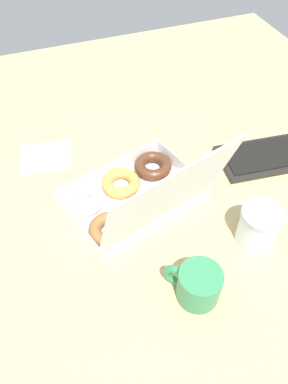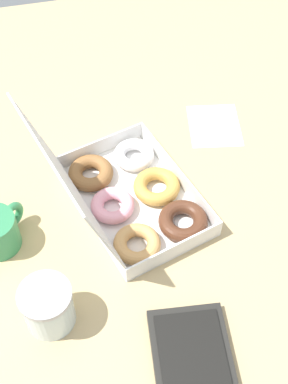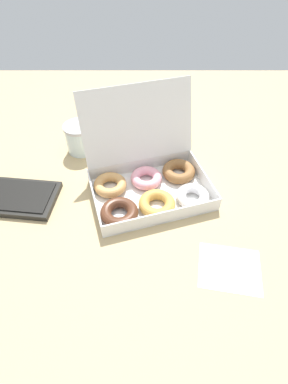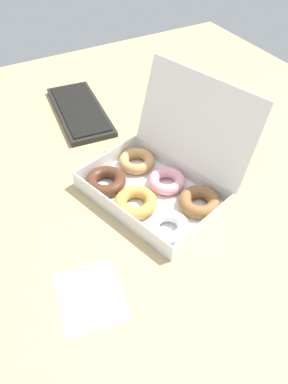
{
  "view_description": "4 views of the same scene",
  "coord_description": "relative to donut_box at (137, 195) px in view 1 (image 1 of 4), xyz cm",
  "views": [
    {
      "loc": [
        23.86,
        65.59,
        77.97
      ],
      "look_at": [
        0.93,
        2.95,
        2.7
      ],
      "focal_mm": 35.0,
      "sensor_mm": 36.0,
      "label": 1
    },
    {
      "loc": [
        -68.84,
        17.52,
        98.1
      ],
      "look_at": [
        4.62,
        0.24,
        2.03
      ],
      "focal_mm": 50.0,
      "sensor_mm": 36.0,
      "label": 2
    },
    {
      "loc": [
        1.83,
        -60.89,
        67.36
      ],
      "look_at": [
        1.78,
        1.09,
        2.73
      ],
      "focal_mm": 28.0,
      "sensor_mm": 36.0,
      "label": 3
    },
    {
      "loc": [
        63.81,
        -32.66,
        68.88
      ],
      "look_at": [
        4.36,
        0.09,
        3.12
      ],
      "focal_mm": 35.0,
      "sensor_mm": 36.0,
      "label": 4
    }
  ],
  "objects": [
    {
      "name": "donut_box",
      "position": [
        0.0,
        0.0,
        0.0
      ],
      "size": [
        42.15,
        39.33,
        27.45
      ],
      "color": "white",
      "rests_on": "ground_plane"
    },
    {
      "name": "glass_jar",
      "position": [
        -23.83,
        20.86,
        1.74
      ],
      "size": [
        10.19,
        10.19,
        10.3
      ],
      "color": "silver",
      "rests_on": "ground_plane"
    },
    {
      "name": "keyboard",
      "position": [
        -45.73,
        -2.84,
        -2.4
      ],
      "size": [
        36.79,
        18.52,
        2.2
      ],
      "color": "black",
      "rests_on": "ground_plane"
    },
    {
      "name": "paper_napkin",
      "position": [
        19.96,
        -26.88,
        -3.38
      ],
      "size": [
        17.26,
        15.4,
        0.15
      ],
      "primitive_type": "cube",
      "rotation": [
        0.0,
        0.0,
        -0.17
      ],
      "color": "white",
      "rests_on": "ground_plane"
    },
    {
      "name": "coffee_mug",
      "position": [
        -3.55,
        29.3,
        0.96
      ],
      "size": [
        11.26,
        11.39,
        8.62
      ],
      "color": "#308050",
      "rests_on": "ground_plane"
    },
    {
      "name": "ground_plane",
      "position": [
        -3.34,
        -4.0,
        -4.46
      ],
      "size": [
        180.0,
        180.0,
        2.0
      ],
      "primitive_type": "cube",
      "color": "tan"
    }
  ]
}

